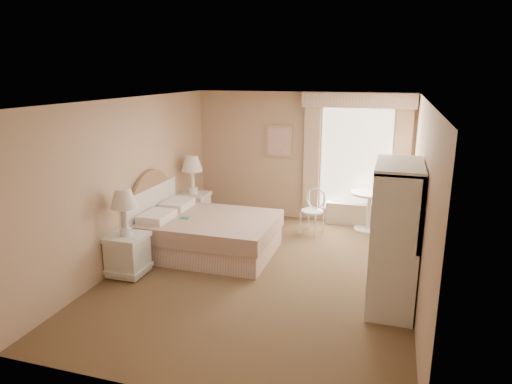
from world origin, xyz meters
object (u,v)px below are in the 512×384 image
(armoire, at_px, (394,248))
(nightstand_near, at_px, (127,244))
(cafe_chair, at_px, (314,207))
(bed, at_px, (204,232))
(nightstand_far, at_px, (193,200))
(round_table, at_px, (369,205))

(armoire, bearing_deg, nightstand_near, -176.65)
(nightstand_near, bearing_deg, cafe_chair, 49.09)
(bed, distance_m, nightstand_far, 1.37)
(round_table, xyz_separation_m, armoire, (0.45, -2.81, 0.27))
(round_table, bearing_deg, bed, -142.61)
(cafe_chair, bearing_deg, nightstand_near, -112.11)
(bed, xyz_separation_m, nightstand_far, (-0.72, 1.16, 0.17))
(round_table, relative_size, armoire, 0.40)
(bed, relative_size, nightstand_far, 1.56)
(nightstand_near, bearing_deg, bed, 57.33)
(nightstand_near, distance_m, nightstand_far, 2.28)
(cafe_chair, bearing_deg, bed, -117.25)
(bed, height_order, cafe_chair, bed)
(bed, relative_size, armoire, 1.15)
(bed, height_order, round_table, bed)
(nightstand_far, distance_m, cafe_chair, 2.27)
(round_table, distance_m, cafe_chair, 1.05)
(round_table, relative_size, cafe_chair, 0.88)
(nightstand_near, xyz_separation_m, cafe_chair, (2.25, 2.59, -0.00))
(bed, bearing_deg, round_table, 37.39)
(nightstand_near, relative_size, round_table, 1.75)
(cafe_chair, distance_m, armoire, 2.78)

